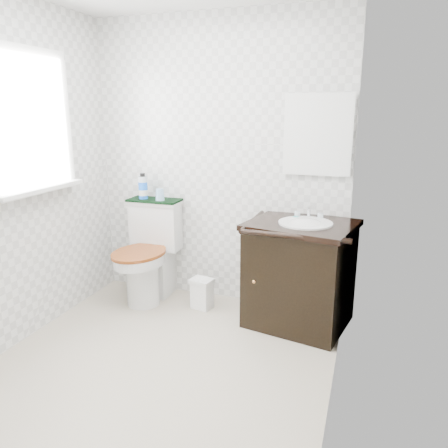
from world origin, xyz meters
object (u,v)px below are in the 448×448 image
Objects in this scene: cup at (160,195)px; toilet at (150,258)px; mouthwash_bottle at (143,187)px; trash_bin at (202,293)px; vanity at (300,271)px.

toilet is at bearing -127.05° from cup.
mouthwash_bottle reaches higher than cup.
toilet is 3.80× the size of mouthwash_bottle.
trash_bin is at bearing -15.30° from mouthwash_bottle.
mouthwash_bottle is at bearing 131.61° from toilet.
trash_bin is 1.06m from mouthwash_bottle.
trash_bin is at bearing -18.96° from cup.
vanity is (1.33, -0.06, 0.06)m from toilet.
vanity is at bearing -0.40° from trash_bin.
mouthwash_bottle is at bearing 174.67° from cup.
cup is at bearing 172.90° from vanity.
vanity is at bearing -7.10° from cup.
trash_bin is at bearing -6.21° from toilet.
toilet is 1.33m from vanity.
vanity is 1.54m from mouthwash_bottle.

